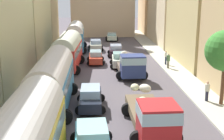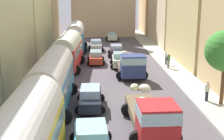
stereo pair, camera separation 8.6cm
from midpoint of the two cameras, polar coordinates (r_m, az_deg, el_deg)
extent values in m
plane|color=#50494F|center=(35.64, -0.54, 0.71)|extent=(154.00, 154.00, 0.00)
cube|color=#9D9E91|center=(36.07, -12.13, 0.67)|extent=(2.50, 70.00, 0.14)
cube|color=#AFAEA1|center=(36.64, 10.86, 0.94)|extent=(2.50, 70.00, 0.14)
cube|color=beige|center=(44.03, -16.05, 9.53)|extent=(5.54, 13.77, 10.34)
cube|color=tan|center=(55.51, -12.68, 11.45)|extent=(4.20, 9.41, 12.09)
cube|color=tan|center=(38.60, 16.72, 9.39)|extent=(5.78, 13.32, 10.95)
cube|color=beige|center=(52.89, 10.90, 9.73)|extent=(5.11, 14.74, 8.97)
cube|color=tan|center=(66.87, 8.37, 11.64)|extent=(5.90, 12.94, 11.22)
cube|color=#D6B58F|center=(62.67, -1.65, 12.45)|extent=(12.34, 6.80, 13.02)
cylinder|color=silver|center=(11.96, -17.41, -12.25)|extent=(2.49, 9.63, 2.35)
cube|color=teal|center=(22.66, -11.01, -3.06)|extent=(2.45, 9.59, 2.28)
cylinder|color=silver|center=(22.36, -11.14, -0.27)|extent=(2.40, 9.40, 2.39)
cube|color=#99B7C6|center=(22.52, -11.07, -1.84)|extent=(2.50, 8.83, 0.73)
cylinder|color=black|center=(25.98, -12.53, -3.56)|extent=(1.00, 0.35, 1.00)
cylinder|color=black|center=(25.69, -7.42, -3.54)|extent=(1.00, 0.35, 1.00)
cylinder|color=black|center=(20.49, -15.25, -8.55)|extent=(1.00, 0.35, 1.00)
cylinder|color=black|center=(20.12, -8.72, -8.63)|extent=(1.00, 0.35, 1.00)
cube|color=red|center=(34.42, -8.13, 2.86)|extent=(2.83, 8.66, 2.25)
cylinder|color=silver|center=(34.22, -8.20, 4.72)|extent=(2.77, 8.49, 2.38)
cube|color=#99B7C6|center=(34.33, -8.16, 3.68)|extent=(2.84, 7.98, 0.72)
cylinder|color=black|center=(37.38, -9.28, 1.94)|extent=(1.00, 0.35, 1.00)
cylinder|color=black|center=(37.09, -5.76, 1.96)|extent=(1.00, 0.35, 1.00)
cylinder|color=black|center=(32.28, -10.72, -0.03)|extent=(1.00, 0.35, 1.00)
cylinder|color=black|center=(31.94, -6.65, -0.02)|extent=(1.00, 0.35, 1.00)
cube|color=teal|center=(45.34, -6.69, 5.75)|extent=(2.58, 8.49, 2.52)
cylinder|color=silver|center=(45.18, -6.73, 7.32)|extent=(2.53, 8.32, 2.32)
cube|color=#99B7C6|center=(45.27, -6.71, 6.44)|extent=(2.61, 7.82, 0.81)
cylinder|color=black|center=(48.17, -7.87, 4.68)|extent=(1.00, 0.35, 1.00)
cylinder|color=black|center=(48.08, -5.18, 4.74)|extent=(1.00, 0.35, 1.00)
cylinder|color=black|center=(43.03, -8.28, 3.56)|extent=(1.00, 0.35, 1.00)
cylinder|color=black|center=(42.93, -5.27, 3.62)|extent=(1.00, 0.35, 1.00)
cube|color=#AF1F22|center=(16.81, 8.57, -9.64)|extent=(2.11, 2.17, 2.08)
cube|color=#99B7C6|center=(16.59, 8.64, -7.80)|extent=(2.16, 2.25, 0.67)
cube|color=brown|center=(20.39, 6.27, -7.55)|extent=(2.18, 5.20, 0.55)
ellipsoid|color=beige|center=(19.44, 6.28, -7.03)|extent=(0.87, 0.93, 0.47)
ellipsoid|color=beige|center=(18.78, 8.37, -7.84)|extent=(1.09, 1.17, 0.50)
ellipsoid|color=beige|center=(20.49, 5.73, -5.79)|extent=(0.82, 0.97, 0.55)
ellipsoid|color=beige|center=(18.98, 6.11, -6.37)|extent=(0.92, 1.06, 0.50)
ellipsoid|color=silver|center=(21.76, 6.27, -3.41)|extent=(1.15, 1.18, 0.59)
ellipsoid|color=beige|center=(19.26, 6.84, -6.29)|extent=(0.90, 1.09, 0.45)
ellipsoid|color=beige|center=(21.17, 4.34, -3.24)|extent=(0.74, 0.88, 0.49)
cylinder|color=black|center=(17.67, 11.65, -12.26)|extent=(0.90, 0.31, 0.90)
cylinder|color=black|center=(17.25, 4.85, -12.69)|extent=(0.90, 0.31, 0.90)
cylinder|color=black|center=(21.55, 8.54, -7.20)|extent=(0.90, 0.32, 0.90)
cylinder|color=black|center=(21.21, 3.02, -7.41)|extent=(0.90, 0.32, 0.90)
cube|color=navy|center=(29.36, 3.97, 0.78)|extent=(2.33, 1.95, 2.08)
cube|color=#99B7C6|center=(29.23, 3.99, 1.89)|extent=(2.37, 2.03, 0.67)
cube|color=brown|center=(33.05, 3.03, 0.93)|extent=(2.42, 5.45, 0.55)
ellipsoid|color=beige|center=(34.21, 3.70, 2.31)|extent=(0.91, 0.98, 0.55)
ellipsoid|color=silver|center=(31.86, 3.51, 1.46)|extent=(0.99, 0.91, 0.57)
ellipsoid|color=beige|center=(34.04, 2.03, 2.19)|extent=(0.98, 1.01, 0.45)
ellipsoid|color=silver|center=(33.28, 2.35, 2.44)|extent=(0.70, 0.83, 0.44)
ellipsoid|color=beige|center=(34.39, 2.40, 3.09)|extent=(1.01, 0.98, 0.57)
ellipsoid|color=#ECE6C1|center=(31.78, 3.01, 1.90)|extent=(0.82, 0.92, 0.45)
cylinder|color=black|center=(30.11, 5.99, -0.97)|extent=(0.90, 0.31, 0.90)
cylinder|color=black|center=(29.79, 1.68, -1.06)|extent=(0.90, 0.31, 0.90)
cylinder|color=black|center=(34.29, 4.69, 0.91)|extent=(0.90, 0.31, 0.90)
cylinder|color=black|center=(34.01, 0.90, 0.84)|extent=(0.90, 0.31, 0.90)
cube|color=silver|center=(35.23, 1.45, 1.70)|extent=(1.68, 3.89, 0.83)
cube|color=#8DBFC2|center=(35.09, 1.45, 2.81)|extent=(1.44, 2.04, 0.57)
cylinder|color=black|center=(34.20, 2.85, 0.65)|extent=(0.60, 0.21, 0.60)
cylinder|color=black|center=(34.13, 0.22, 0.63)|extent=(0.60, 0.21, 0.60)
cylinder|color=black|center=(36.52, 2.59, 1.51)|extent=(0.60, 0.21, 0.60)
cylinder|color=black|center=(36.45, 0.12, 1.50)|extent=(0.60, 0.21, 0.60)
cube|color=#2A1925|center=(41.39, 0.83, 3.51)|extent=(1.83, 4.29, 0.78)
cube|color=#A1B3D1|center=(41.28, 0.83, 4.38)|extent=(1.56, 2.25, 0.50)
cylinder|color=black|center=(40.20, 2.08, 2.67)|extent=(0.60, 0.21, 0.60)
cylinder|color=black|center=(40.15, -0.32, 2.66)|extent=(0.60, 0.21, 0.60)
cylinder|color=black|center=(42.77, 1.90, 3.36)|extent=(0.60, 0.21, 0.60)
cylinder|color=black|center=(42.73, -0.35, 3.36)|extent=(0.60, 0.21, 0.60)
cube|color=silver|center=(55.66, 0.09, 6.15)|extent=(1.81, 3.96, 0.66)
cube|color=#93B9BE|center=(55.59, 0.09, 6.72)|extent=(1.55, 2.08, 0.46)
cylinder|color=black|center=(54.53, 1.02, 5.67)|extent=(0.60, 0.21, 0.60)
cylinder|color=black|center=(54.49, -0.78, 5.67)|extent=(0.60, 0.21, 0.60)
cylinder|color=black|center=(56.93, 0.92, 6.02)|extent=(0.60, 0.21, 0.60)
cylinder|color=black|center=(56.89, -0.80, 6.02)|extent=(0.60, 0.21, 0.60)
cube|color=#8CC4C3|center=(16.24, -3.73, -11.24)|extent=(1.69, 2.17, 0.57)
cylinder|color=black|center=(17.78, -6.80, -12.43)|extent=(0.60, 0.21, 0.60)
cylinder|color=black|center=(17.83, -0.90, -12.25)|extent=(0.60, 0.21, 0.60)
cube|color=#1D212C|center=(22.64, -3.95, -5.51)|extent=(1.60, 4.18, 0.74)
cube|color=#9BB2C9|center=(22.43, -3.98, -3.91)|extent=(1.40, 2.18, 0.58)
cylinder|color=black|center=(24.00, -5.74, -5.26)|extent=(0.60, 0.21, 0.60)
cylinder|color=black|center=(23.96, -1.98, -5.23)|extent=(0.60, 0.21, 0.60)
cylinder|color=black|center=(21.58, -6.12, -7.52)|extent=(0.60, 0.21, 0.60)
cylinder|color=black|center=(21.54, -1.91, -7.49)|extent=(0.60, 0.21, 0.60)
cube|color=#B63621|center=(37.10, -2.96, 2.23)|extent=(1.56, 4.32, 0.72)
cube|color=#92B9C2|center=(36.98, -2.97, 3.19)|extent=(1.36, 2.25, 0.54)
cylinder|color=black|center=(38.48, -4.11, 2.13)|extent=(0.60, 0.21, 0.60)
cylinder|color=black|center=(38.49, -1.83, 2.16)|extent=(0.60, 0.21, 0.60)
cylinder|color=black|center=(35.87, -4.16, 1.25)|extent=(0.60, 0.21, 0.60)
cylinder|color=black|center=(35.88, -1.72, 1.29)|extent=(0.60, 0.21, 0.60)
cube|color=silver|center=(45.80, -2.95, 4.51)|extent=(1.75, 3.98, 0.77)
cube|color=#97B0CE|center=(45.69, -2.96, 5.32)|extent=(1.51, 2.08, 0.54)
cylinder|color=black|center=(47.06, -4.00, 4.31)|extent=(0.60, 0.21, 0.60)
cylinder|color=black|center=(47.08, -1.95, 4.34)|extent=(0.60, 0.21, 0.60)
cylinder|color=black|center=(44.64, -3.99, 3.78)|extent=(0.60, 0.21, 0.60)
cylinder|color=black|center=(44.67, -1.84, 3.82)|extent=(0.60, 0.21, 0.60)
cylinder|color=#2B2C3E|center=(24.91, 17.27, -5.68)|extent=(0.21, 0.21, 0.14)
cylinder|color=#2B2C3E|center=(24.76, 17.35, -4.65)|extent=(0.33, 0.33, 0.81)
cylinder|color=silver|center=(24.56, 17.47, -3.14)|extent=(0.51, 0.51, 0.55)
sphere|color=tan|center=(24.45, 17.53, -2.30)|extent=(0.20, 0.20, 0.20)
cylinder|color=#252B45|center=(36.50, 10.06, 0.92)|extent=(0.17, 0.17, 0.14)
cylinder|color=#252B45|center=(36.38, 10.10, 1.73)|extent=(0.25, 0.25, 0.91)
cylinder|color=silver|center=(36.24, 10.15, 2.84)|extent=(0.39, 0.39, 0.54)
sphere|color=tan|center=(36.17, 10.17, 3.42)|extent=(0.20, 0.20, 0.20)
cylinder|color=#716B58|center=(34.75, 10.51, 0.25)|extent=(0.22, 0.22, 0.14)
cylinder|color=#716B58|center=(34.64, 10.54, 1.02)|extent=(0.35, 0.35, 0.83)
cylinder|color=#4F7549|center=(34.49, 10.59, 2.19)|extent=(0.54, 0.54, 0.61)
sphere|color=tan|center=(34.41, 10.62, 2.86)|extent=(0.21, 0.21, 0.21)
cylinder|color=brown|center=(24.10, 20.01, -2.87)|extent=(0.28, 0.28, 3.09)
camera|label=1|loc=(0.04, -89.91, 0.02)|focal=48.96mm
camera|label=2|loc=(0.04, 90.09, -0.02)|focal=48.96mm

